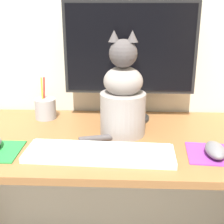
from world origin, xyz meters
name	(u,v)px	position (x,y,z in m)	size (l,w,h in m)	color
desk	(113,164)	(0.00, 0.00, 0.64)	(1.45, 0.58, 0.75)	brown
monitor	(130,55)	(0.06, 0.19, 1.02)	(0.52, 0.17, 0.47)	black
keyboard	(100,153)	(-0.04, -0.15, 0.76)	(0.48, 0.16, 0.02)	silver
mousepad_right	(215,154)	(0.33, -0.12, 0.75)	(0.19, 0.17, 0.00)	purple
computer_mouse_right	(215,150)	(0.33, -0.14, 0.77)	(0.06, 0.11, 0.04)	slate
cat	(123,98)	(0.03, 0.04, 0.89)	(0.24, 0.20, 0.38)	gray
pen_cup	(45,108)	(-0.29, 0.19, 0.79)	(0.09, 0.09, 0.17)	#99999E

